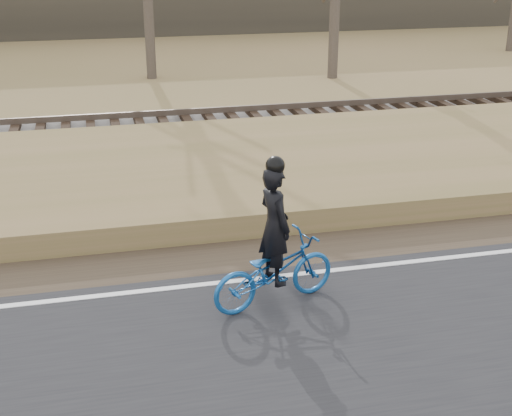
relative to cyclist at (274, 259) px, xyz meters
name	(u,v)px	position (x,y,z in m)	size (l,w,h in m)	color
cyclist	(274,259)	(0.00, 0.00, 0.00)	(2.01, 1.17, 2.18)	#165097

